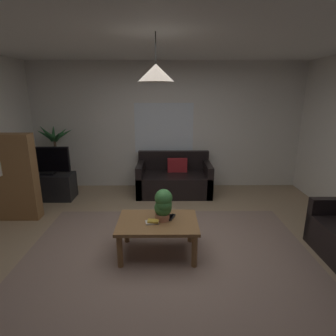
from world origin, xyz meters
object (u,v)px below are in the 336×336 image
(couch_under_window, at_px, (174,180))
(tv, at_px, (47,160))
(book_on_table_1, at_px, (153,221))
(remote_on_table_0, at_px, (170,217))
(remote_on_table_1, at_px, (172,217))
(book_on_table_0, at_px, (152,222))
(tv_stand, at_px, (50,186))
(potted_palm_corner, at_px, (56,160))
(potted_plant_on_table, at_px, (163,204))
(pendant_lamp, at_px, (156,73))
(coffee_table, at_px, (158,226))
(bookshelf_corner, at_px, (13,177))

(couch_under_window, distance_m, tv, 2.47)
(book_on_table_1, relative_size, remote_on_table_0, 0.86)
(couch_under_window, xyz_separation_m, remote_on_table_1, (-0.09, -2.08, 0.19))
(book_on_table_0, height_order, tv_stand, tv_stand)
(tv_stand, relative_size, tv, 1.05)
(potted_palm_corner, bearing_deg, remote_on_table_1, -44.03)
(couch_under_window, xyz_separation_m, potted_palm_corner, (-2.42, 0.17, 0.39))
(potted_plant_on_table, height_order, tv_stand, potted_plant_on_table)
(potted_plant_on_table, distance_m, pendant_lamp, 1.54)
(couch_under_window, relative_size, book_on_table_0, 9.31)
(remote_on_table_0, xyz_separation_m, potted_palm_corner, (-2.31, 2.26, 0.20))
(remote_on_table_0, xyz_separation_m, potted_plant_on_table, (-0.09, -0.03, 0.20))
(tv, bearing_deg, coffee_table, -41.01)
(remote_on_table_0, distance_m, tv_stand, 2.92)
(couch_under_window, distance_m, book_on_table_1, 2.26)
(remote_on_table_1, bearing_deg, bookshelf_corner, -0.73)
(book_on_table_0, distance_m, remote_on_table_0, 0.26)
(book_on_table_1, height_order, remote_on_table_0, book_on_table_1)
(potted_palm_corner, bearing_deg, bookshelf_corner, -97.48)
(tv, bearing_deg, remote_on_table_0, -37.87)
(couch_under_window, height_order, potted_palm_corner, potted_palm_corner)
(potted_plant_on_table, height_order, potted_palm_corner, potted_palm_corner)
(book_on_table_0, relative_size, tv_stand, 0.18)
(remote_on_table_1, height_order, tv_stand, tv_stand)
(coffee_table, xyz_separation_m, potted_palm_corner, (-2.15, 2.33, 0.28))
(coffee_table, distance_m, book_on_table_1, 0.13)
(remote_on_table_0, xyz_separation_m, pendant_lamp, (-0.16, -0.07, 1.74))
(book_on_table_0, bearing_deg, tv_stand, 136.91)
(tv, bearing_deg, pendant_lamp, -41.01)
(remote_on_table_0, bearing_deg, pendant_lamp, -137.10)
(couch_under_window, relative_size, potted_palm_corner, 1.03)
(coffee_table, bearing_deg, potted_palm_corner, 132.65)
(coffee_table, height_order, book_on_table_1, book_on_table_1)
(remote_on_table_1, height_order, tv, tv)
(couch_under_window, bearing_deg, pendant_lamp, -97.06)
(remote_on_table_0, height_order, tv_stand, tv_stand)
(remote_on_table_0, distance_m, remote_on_table_1, 0.02)
(remote_on_table_0, bearing_deg, remote_on_table_1, 46.63)
(potted_palm_corner, bearing_deg, book_on_table_0, -48.93)
(couch_under_window, xyz_separation_m, pendant_lamp, (-0.27, -2.16, 1.93))
(coffee_table, distance_m, remote_on_table_1, 0.21)
(book_on_table_0, distance_m, pendant_lamp, 1.74)
(tv, bearing_deg, remote_on_table_1, -37.47)
(book_on_table_0, xyz_separation_m, pendant_lamp, (0.07, 0.06, 1.74))
(coffee_table, relative_size, remote_on_table_1, 6.22)
(book_on_table_0, bearing_deg, tv, 137.23)
(potted_palm_corner, bearing_deg, potted_plant_on_table, -45.91)
(book_on_table_0, xyz_separation_m, tv_stand, (-2.07, 1.93, -0.22))
(coffee_table, xyz_separation_m, tv_stand, (-2.13, 1.88, -0.13))
(potted_plant_on_table, bearing_deg, remote_on_table_1, 22.52)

